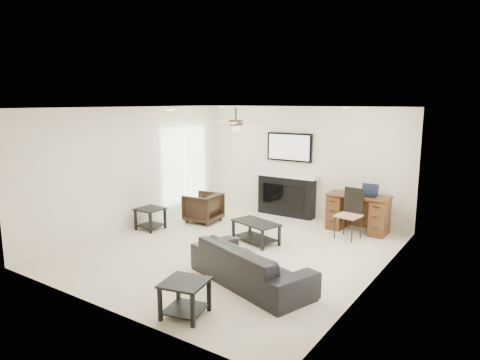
{
  "coord_description": "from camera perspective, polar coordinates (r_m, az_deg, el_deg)",
  "views": [
    {
      "loc": [
        4.19,
        -5.99,
        2.6
      ],
      "look_at": [
        -0.04,
        0.29,
        1.21
      ],
      "focal_mm": 32.0,
      "sensor_mm": 36.0,
      "label": 1
    }
  ],
  "objects": [
    {
      "name": "desk_chair",
      "position": [
        8.46,
        14.26,
        -4.41
      ],
      "size": [
        0.48,
        0.5,
        0.97
      ],
      "primitive_type": "cube",
      "rotation": [
        0.0,
        0.0,
        -0.14
      ],
      "color": "black",
      "rests_on": "ground"
    },
    {
      "name": "laptop",
      "position": [
        8.8,
        16.77,
        -1.35
      ],
      "size": [
        0.33,
        0.24,
        0.23
      ],
      "primitive_type": "cube",
      "color": "black",
      "rests_on": "desk"
    },
    {
      "name": "end_table_left",
      "position": [
        9.03,
        -11.86,
        -5.08
      ],
      "size": [
        0.5,
        0.5,
        0.45
      ],
      "primitive_type": "cube",
      "rotation": [
        0.0,
        0.0,
        0.01
      ],
      "color": "black",
      "rests_on": "ground"
    },
    {
      "name": "end_table_near",
      "position": [
        5.48,
        -7.34,
        -15.4
      ],
      "size": [
        0.62,
        0.62,
        0.45
      ],
      "primitive_type": "cube",
      "rotation": [
        0.0,
        0.0,
        0.22
      ],
      "color": "black",
      "rests_on": "ground"
    },
    {
      "name": "coffee_table",
      "position": [
        8.04,
        2.13,
        -6.97
      ],
      "size": [
        1.0,
        0.73,
        0.4
      ],
      "primitive_type": "cube",
      "rotation": [
        0.0,
        0.0,
        -0.29
      ],
      "color": "black",
      "rests_on": "ground"
    },
    {
      "name": "fireplace_unit",
      "position": [
        9.82,
        6.2,
        0.69
      ],
      "size": [
        1.52,
        0.34,
        1.91
      ],
      "primitive_type": "cube",
      "color": "black",
      "rests_on": "ground"
    },
    {
      "name": "sofa",
      "position": [
        6.28,
        1.38,
        -11.14
      ],
      "size": [
        2.17,
        1.38,
        0.59
      ],
      "primitive_type": "imported",
      "rotation": [
        0.0,
        0.0,
        2.82
      ],
      "color": "black",
      "rests_on": "ground"
    },
    {
      "name": "desk",
      "position": [
        8.99,
        15.43,
        -4.28
      ],
      "size": [
        1.22,
        0.56,
        0.76
      ],
      "primitive_type": "cube",
      "color": "#3D210F",
      "rests_on": "ground"
    },
    {
      "name": "armchair",
      "position": [
        9.39,
        -4.94,
        -3.69
      ],
      "size": [
        0.76,
        0.74,
        0.64
      ],
      "primitive_type": "imported",
      "rotation": [
        0.0,
        0.0,
        -1.49
      ],
      "color": "black",
      "rests_on": "ground"
    },
    {
      "name": "room_shell",
      "position": [
        7.33,
        0.55,
        3.22
      ],
      "size": [
        5.5,
        5.54,
        2.52
      ],
      "color": "beige",
      "rests_on": "ground"
    }
  ]
}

